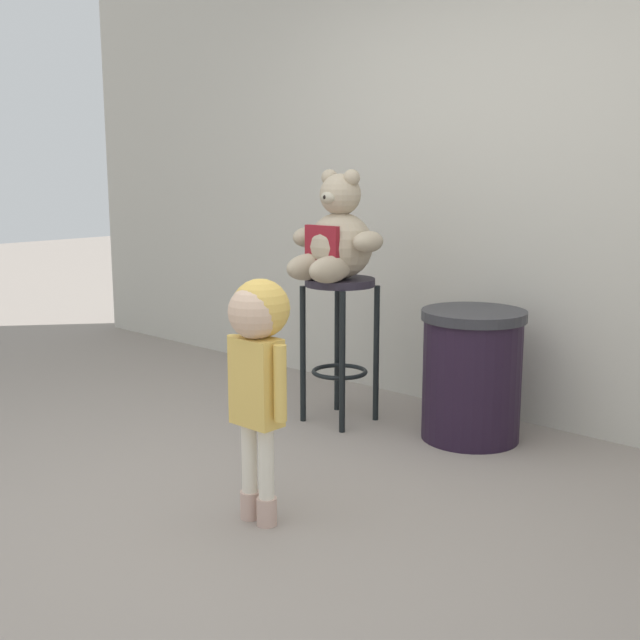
{
  "coord_description": "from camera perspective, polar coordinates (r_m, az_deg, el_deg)",
  "views": [
    {
      "loc": [
        2.25,
        -1.88,
        1.36
      ],
      "look_at": [
        -0.22,
        0.82,
        0.67
      ],
      "focal_mm": 45.0,
      "sensor_mm": 36.0,
      "label": 1
    }
  ],
  "objects": [
    {
      "name": "teddy_bear",
      "position": [
        4.22,
        1.19,
        5.76
      ],
      "size": [
        0.54,
        0.49,
        0.57
      ],
      "color": "tan",
      "rests_on": "bar_stool_with_teddy"
    },
    {
      "name": "bar_stool_with_teddy",
      "position": [
        4.3,
        1.42,
        -0.07
      ],
      "size": [
        0.38,
        0.38,
        0.79
      ],
      "color": "#25202C",
      "rests_on": "ground_plane"
    },
    {
      "name": "trash_bin",
      "position": [
        4.13,
        10.75,
        -3.83
      ],
      "size": [
        0.53,
        0.53,
        0.67
      ],
      "color": "black",
      "rests_on": "ground_plane"
    },
    {
      "name": "building_wall",
      "position": [
        4.62,
        13.55,
        16.92
      ],
      "size": [
        7.38,
        0.3,
        3.76
      ],
      "primitive_type": "cube",
      "color": "beige",
      "rests_on": "ground_plane"
    },
    {
      "name": "child_walking",
      "position": [
        3.03,
        -4.45,
        -2.01
      ],
      "size": [
        0.3,
        0.24,
        0.96
      ],
      "rotation": [
        0.0,
        0.0,
        2.48
      ],
      "color": "#C5A192",
      "rests_on": "ground_plane"
    },
    {
      "name": "ground_plane",
      "position": [
        3.23,
        -7.21,
        -14.26
      ],
      "size": [
        24.0,
        24.0,
        0.0
      ],
      "primitive_type": "plane",
      "color": "gray"
    }
  ]
}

